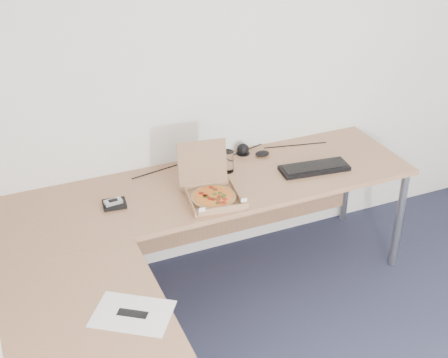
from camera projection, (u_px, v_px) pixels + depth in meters
name	position (u px, v px, depth m)	size (l,w,h in m)	color
desk	(181.00, 240.00, 3.16)	(2.50, 2.20, 0.73)	#AC7752
pizza_box	(212.00, 194.00, 3.44)	(0.28, 0.33, 0.29)	#A77955
drinking_glass	(227.00, 161.00, 3.71)	(0.08, 0.08, 0.13)	white
keyboard	(314.00, 168.00, 3.75)	(0.42, 0.15, 0.03)	black
mouse	(262.00, 153.00, 3.91)	(0.09, 0.06, 0.03)	black
wallet	(115.00, 204.00, 3.39)	(0.13, 0.11, 0.02)	black
phone	(113.00, 202.00, 3.38)	(0.10, 0.05, 0.02)	#B2B5BA
paper_sheet	(133.00, 314.00, 2.64)	(0.33, 0.24, 0.00)	white
dome_speaker	(243.00, 148.00, 3.93)	(0.09, 0.09, 0.07)	black
cable_bundle	(227.00, 157.00, 3.89)	(0.64, 0.04, 0.01)	black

